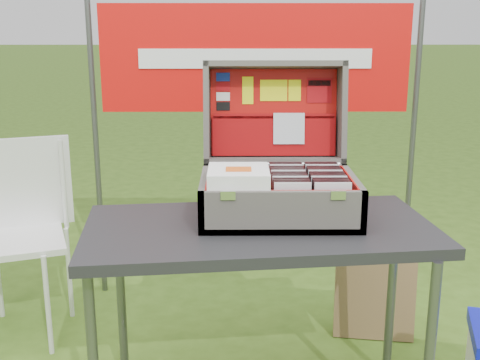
{
  "coord_description": "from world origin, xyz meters",
  "views": [
    {
      "loc": [
        -0.1,
        -2.07,
        1.48
      ],
      "look_at": [
        -0.09,
        0.1,
        0.91
      ],
      "focal_mm": 45.0,
      "sensor_mm": 36.0,
      "label": 1
    }
  ],
  "objects_px": {
    "suitcase": "(278,142)",
    "chair": "(17,244)",
    "table": "(259,323)",
    "cardboard_box": "(374,298)"
  },
  "relations": [
    {
      "from": "suitcase",
      "to": "cardboard_box",
      "type": "relative_size",
      "value": 1.44
    },
    {
      "from": "table",
      "to": "suitcase",
      "type": "distance_m",
      "value": 0.68
    },
    {
      "from": "table",
      "to": "chair",
      "type": "relative_size",
      "value": 1.33
    },
    {
      "from": "suitcase",
      "to": "cardboard_box",
      "type": "xyz_separation_m",
      "value": [
        0.51,
        0.45,
        -0.85
      ]
    },
    {
      "from": "table",
      "to": "suitcase",
      "type": "bearing_deg",
      "value": 57.86
    },
    {
      "from": "table",
      "to": "chair",
      "type": "xyz_separation_m",
      "value": [
        -1.12,
        0.63,
        0.08
      ]
    },
    {
      "from": "suitcase",
      "to": "chair",
      "type": "bearing_deg",
      "value": 158.05
    },
    {
      "from": "table",
      "to": "chair",
      "type": "height_order",
      "value": "chair"
    },
    {
      "from": "chair",
      "to": "cardboard_box",
      "type": "xyz_separation_m",
      "value": [
        1.7,
        -0.03,
        -0.27
      ]
    },
    {
      "from": "table",
      "to": "cardboard_box",
      "type": "xyz_separation_m",
      "value": [
        0.58,
        0.6,
        -0.19
      ]
    }
  ]
}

